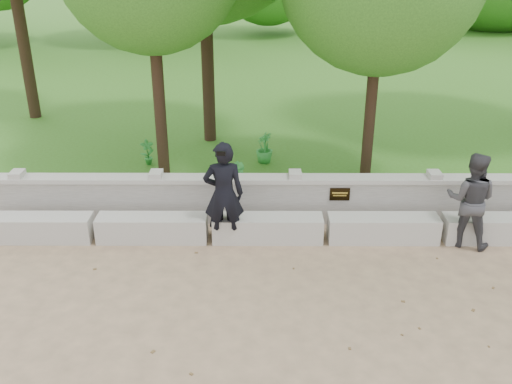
{
  "coord_description": "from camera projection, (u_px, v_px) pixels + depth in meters",
  "views": [
    {
      "loc": [
        -1.17,
        -6.83,
        4.87
      ],
      "look_at": [
        -1.2,
        1.92,
        0.9
      ],
      "focal_mm": 40.0,
      "sensor_mm": 36.0,
      "label": 1
    }
  ],
  "objects": [
    {
      "name": "parapet_wall",
      "position": [
        322.0,
        199.0,
        10.41
      ],
      "size": [
        12.5,
        0.35,
        0.9
      ],
      "color": "beige",
      "rests_on": "ground"
    },
    {
      "name": "shrub_b",
      "position": [
        237.0,
        179.0,
        11.01
      ],
      "size": [
        0.4,
        0.43,
        0.63
      ],
      "primitive_type": "imported",
      "rotation": [
        0.0,
        0.0,
        2.01
      ],
      "color": "#308D36",
      "rests_on": "lawn"
    },
    {
      "name": "visitor_left",
      "position": [
        471.0,
        200.0,
        9.5
      ],
      "size": [
        1.0,
        0.91,
        1.66
      ],
      "color": "#3A3A3F",
      "rests_on": "ground"
    },
    {
      "name": "lawn",
      "position": [
        290.0,
        76.0,
        20.93
      ],
      "size": [
        40.0,
        22.0,
        0.25
      ],
      "primitive_type": "cube",
      "color": "#39691B",
      "rests_on": "ground"
    },
    {
      "name": "shrub_a",
      "position": [
        148.0,
        152.0,
        12.42
      ],
      "size": [
        0.36,
        0.32,
        0.57
      ],
      "primitive_type": "imported",
      "rotation": [
        0.0,
        0.0,
        0.52
      ],
      "color": "#308D36",
      "rests_on": "lawn"
    },
    {
      "name": "concrete_bench",
      "position": [
        325.0,
        228.0,
        9.87
      ],
      "size": [
        11.9,
        0.45,
        0.45
      ],
      "color": "beige",
      "rests_on": "ground"
    },
    {
      "name": "ground",
      "position": [
        339.0,
        304.0,
        8.23
      ],
      "size": [
        80.0,
        80.0,
        0.0
      ],
      "primitive_type": "plane",
      "color": "tan",
      "rests_on": "ground"
    },
    {
      "name": "man_main",
      "position": [
        224.0,
        194.0,
        9.47
      ],
      "size": [
        0.71,
        0.63,
        1.85
      ],
      "color": "black",
      "rests_on": "ground"
    },
    {
      "name": "shrub_d",
      "position": [
        264.0,
        148.0,
        12.53
      ],
      "size": [
        0.46,
        0.48,
        0.68
      ],
      "primitive_type": "imported",
      "rotation": [
        0.0,
        0.0,
        5.12
      ],
      "color": "#308D36",
      "rests_on": "lawn"
    }
  ]
}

